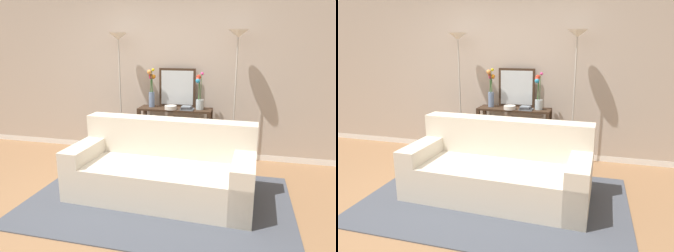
# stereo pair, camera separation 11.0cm
# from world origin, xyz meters

# --- Properties ---
(ground_plane) EXTENTS (16.00, 16.00, 0.02)m
(ground_plane) POSITION_xyz_m (0.00, 0.00, -0.01)
(ground_plane) COLOR #936B47
(back_wall) EXTENTS (12.00, 0.15, 2.77)m
(back_wall) POSITION_xyz_m (0.00, 2.07, 1.39)
(back_wall) COLOR white
(back_wall) RESTS_ON ground
(area_rug) EXTENTS (2.99, 1.96, 0.01)m
(area_rug) POSITION_xyz_m (0.45, 0.34, 0.01)
(area_rug) COLOR #474C56
(area_rug) RESTS_ON ground
(couch) EXTENTS (2.16, 1.03, 0.88)m
(couch) POSITION_xyz_m (0.45, 0.50, 0.31)
(couch) COLOR beige
(couch) RESTS_ON ground
(console_table) EXTENTS (1.13, 0.36, 0.82)m
(console_table) POSITION_xyz_m (0.32, 1.77, 0.55)
(console_table) COLOR #382619
(console_table) RESTS_ON ground
(floor_lamp_left) EXTENTS (0.28, 0.28, 1.94)m
(floor_lamp_left) POSITION_xyz_m (-0.55, 1.71, 1.52)
(floor_lamp_left) COLOR #B7B2A8
(floor_lamp_left) RESTS_ON ground
(floor_lamp_right) EXTENTS (0.28, 0.28, 1.96)m
(floor_lamp_right) POSITION_xyz_m (1.22, 1.71, 1.54)
(floor_lamp_right) COLOR #B7B2A8
(floor_lamp_right) RESTS_ON ground
(wall_mirror) EXTENTS (0.58, 0.02, 0.60)m
(wall_mirror) POSITION_xyz_m (0.32, 1.91, 1.12)
(wall_mirror) COLOR #382619
(wall_mirror) RESTS_ON console_table
(vase_tall_flowers) EXTENTS (0.12, 0.11, 0.60)m
(vase_tall_flowers) POSITION_xyz_m (-0.06, 1.79, 1.09)
(vase_tall_flowers) COLOR #6B84AD
(vase_tall_flowers) RESTS_ON console_table
(vase_short_flowers) EXTENTS (0.13, 0.12, 0.56)m
(vase_short_flowers) POSITION_xyz_m (0.69, 1.77, 1.03)
(vase_short_flowers) COLOR silver
(vase_short_flowers) RESTS_ON console_table
(fruit_bowl) EXTENTS (0.18, 0.18, 0.06)m
(fruit_bowl) POSITION_xyz_m (0.28, 1.66, 0.85)
(fruit_bowl) COLOR silver
(fruit_bowl) RESTS_ON console_table
(book_stack) EXTENTS (0.20, 0.15, 0.06)m
(book_stack) POSITION_xyz_m (0.53, 1.67, 0.85)
(book_stack) COLOR slate
(book_stack) RESTS_ON console_table
(book_row_under_console) EXTENTS (0.27, 0.16, 0.12)m
(book_row_under_console) POSITION_xyz_m (-0.00, 1.77, 0.05)
(book_row_under_console) COLOR #BC3328
(book_row_under_console) RESTS_ON ground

